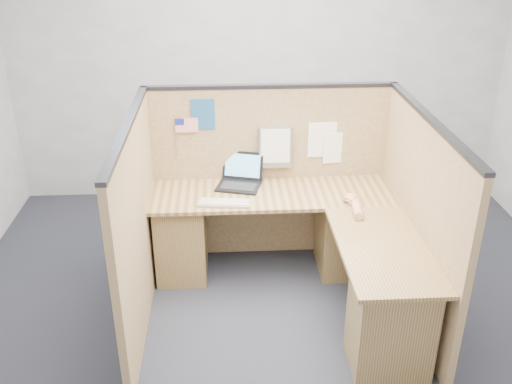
{
  "coord_description": "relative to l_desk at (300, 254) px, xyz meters",
  "views": [
    {
      "loc": [
        -0.37,
        -3.42,
        2.73
      ],
      "look_at": [
        -0.14,
        0.5,
        0.82
      ],
      "focal_mm": 40.0,
      "sensor_mm": 36.0,
      "label": 1
    }
  ],
  "objects": [
    {
      "name": "mouse",
      "position": [
        0.4,
        0.19,
        0.36
      ],
      "size": [
        0.11,
        0.07,
        0.04
      ],
      "primitive_type": "ellipsoid",
      "rotation": [
        0.0,
        0.0,
        -0.12
      ],
      "color": "silver",
      "rests_on": "l_desk"
    },
    {
      "name": "laptop",
      "position": [
        -0.45,
        0.57,
        0.4
      ],
      "size": [
        0.39,
        0.41,
        0.25
      ],
      "rotation": [
        0.0,
        0.0,
        -0.27
      ],
      "color": "black",
      "rests_on": "l_desk"
    },
    {
      "name": "keyboard",
      "position": [
        -0.57,
        0.2,
        0.35
      ],
      "size": [
        0.42,
        0.19,
        0.03
      ],
      "rotation": [
        0.0,
        0.0,
        -0.12
      ],
      "color": "gray",
      "rests_on": "l_desk"
    },
    {
      "name": "wall_back",
      "position": [
        -0.18,
        1.96,
        1.01
      ],
      "size": [
        5.0,
        0.0,
        5.0
      ],
      "primitive_type": "plane",
      "rotation": [
        1.57,
        0.0,
        0.0
      ],
      "color": "gray",
      "rests_on": "floor"
    },
    {
      "name": "paper_left",
      "position": [
        0.25,
        0.68,
        0.67
      ],
      "size": [
        0.24,
        0.01,
        0.3
      ],
      "primitive_type": "cube",
      "rotation": [
        0.0,
        0.0,
        0.03
      ],
      "color": "white",
      "rests_on": "cubicle_partitions"
    },
    {
      "name": "hand_forearm",
      "position": [
        0.41,
        0.06,
        0.37
      ],
      "size": [
        0.1,
        0.36,
        0.08
      ],
      "color": "tan",
      "rests_on": "l_desk"
    },
    {
      "name": "paper_right",
      "position": [
        0.37,
        0.68,
        0.59
      ],
      "size": [
        0.21,
        0.03,
        0.27
      ],
      "primitive_type": "cube",
      "rotation": [
        0.0,
        0.0,
        0.14
      ],
      "color": "white",
      "rests_on": "cubicle_partitions"
    },
    {
      "name": "floor",
      "position": [
        -0.18,
        -0.29,
        -0.39
      ],
      "size": [
        5.0,
        5.0,
        0.0
      ],
      "primitive_type": "plane",
      "color": "#1E232B",
      "rests_on": "ground"
    },
    {
      "name": "file_holder",
      "position": [
        -0.14,
        0.66,
        0.62
      ],
      "size": [
        0.27,
        0.05,
        0.35
      ],
      "color": "slate",
      "rests_on": "cubicle_partitions"
    },
    {
      "name": "l_desk",
      "position": [
        0.0,
        0.0,
        0.0
      ],
      "size": [
        1.95,
        1.75,
        0.73
      ],
      "color": "brown",
      "rests_on": "floor"
    },
    {
      "name": "american_flag",
      "position": [
        -0.88,
        0.67,
        0.81
      ],
      "size": [
        0.19,
        0.01,
        0.32
      ],
      "color": "olive",
      "rests_on": "cubicle_partitions"
    },
    {
      "name": "blue_poster",
      "position": [
        -0.73,
        0.68,
        0.91
      ],
      "size": [
        0.19,
        0.01,
        0.26
      ],
      "primitive_type": "cube",
      "rotation": [
        0.0,
        0.0,
        0.02
      ],
      "color": "navy",
      "rests_on": "cubicle_partitions"
    },
    {
      "name": "cubicle_partitions",
      "position": [
        -0.18,
        0.14,
        0.38
      ],
      "size": [
        2.06,
        1.83,
        1.53
      ],
      "color": "brown",
      "rests_on": "floor"
    }
  ]
}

